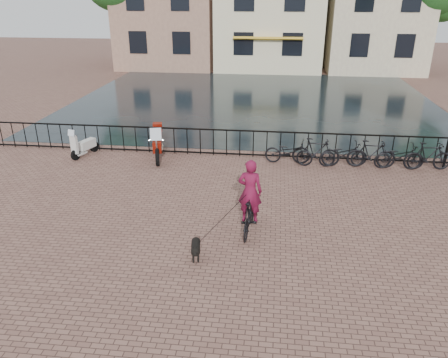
# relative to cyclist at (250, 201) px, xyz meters

# --- Properties ---
(ground) EXTENTS (100.00, 100.00, 0.00)m
(ground) POSITION_rel_cyclist_xyz_m (-0.72, -2.41, -0.88)
(ground) COLOR brown
(ground) RESTS_ON ground
(canal_water) EXTENTS (20.00, 20.00, 0.00)m
(canal_water) POSITION_rel_cyclist_xyz_m (-0.72, 14.89, -0.88)
(canal_water) COLOR black
(canal_water) RESTS_ON ground
(railing) EXTENTS (20.00, 0.05, 1.02)m
(railing) POSITION_rel_cyclist_xyz_m (-0.72, 5.59, -0.38)
(railing) COLOR black
(railing) RESTS_ON ground
(cyclist) EXTENTS (0.77, 1.74, 2.33)m
(cyclist) POSITION_rel_cyclist_xyz_m (0.00, 0.00, 0.00)
(cyclist) COLOR black
(cyclist) RESTS_ON ground
(dog) EXTENTS (0.35, 0.77, 0.50)m
(dog) POSITION_rel_cyclist_xyz_m (-1.15, -1.36, -0.63)
(dog) COLOR black
(dog) RESTS_ON ground
(motorcycle) EXTENTS (0.93, 2.08, 1.44)m
(motorcycle) POSITION_rel_cyclist_xyz_m (-3.71, 5.02, -0.16)
(motorcycle) COLOR maroon
(motorcycle) RESTS_ON ground
(scooter) EXTENTS (0.77, 1.34, 1.19)m
(scooter) POSITION_rel_cyclist_xyz_m (-6.51, 4.94, -0.29)
(scooter) COLOR beige
(scooter) RESTS_ON ground
(parked_bike_0) EXTENTS (1.79, 0.88, 0.90)m
(parked_bike_0) POSITION_rel_cyclist_xyz_m (1.08, 4.99, -0.43)
(parked_bike_0) COLOR black
(parked_bike_0) RESTS_ON ground
(parked_bike_1) EXTENTS (1.70, 0.64, 1.00)m
(parked_bike_1) POSITION_rel_cyclist_xyz_m (2.03, 4.99, -0.38)
(parked_bike_1) COLOR black
(parked_bike_1) RESTS_ON ground
(parked_bike_2) EXTENTS (1.79, 0.88, 0.90)m
(parked_bike_2) POSITION_rel_cyclist_xyz_m (2.98, 4.99, -0.43)
(parked_bike_2) COLOR black
(parked_bike_2) RESTS_ON ground
(parked_bike_3) EXTENTS (1.67, 0.49, 1.00)m
(parked_bike_3) POSITION_rel_cyclist_xyz_m (3.93, 4.99, -0.38)
(parked_bike_3) COLOR black
(parked_bike_3) RESTS_ON ground
(parked_bike_4) EXTENTS (1.75, 0.71, 0.90)m
(parked_bike_4) POSITION_rel_cyclist_xyz_m (4.88, 4.99, -0.43)
(parked_bike_4) COLOR black
(parked_bike_4) RESTS_ON ground
(parked_bike_5) EXTENTS (1.71, 0.66, 1.00)m
(parked_bike_5) POSITION_rel_cyclist_xyz_m (5.83, 4.99, -0.38)
(parked_bike_5) COLOR black
(parked_bike_5) RESTS_ON ground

